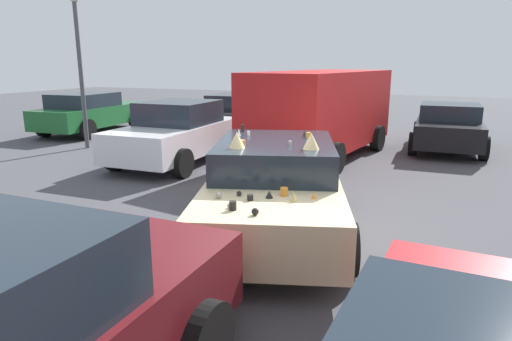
% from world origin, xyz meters
% --- Properties ---
extents(ground_plane, '(60.00, 60.00, 0.00)m').
position_xyz_m(ground_plane, '(0.00, 0.00, 0.00)').
color(ground_plane, '#47474C').
extents(art_car_decorated, '(4.71, 3.01, 1.57)m').
position_xyz_m(art_car_decorated, '(0.02, 0.01, 0.70)').
color(art_car_decorated, beige).
rests_on(art_car_decorated, ground).
extents(parked_van_far_right, '(5.54, 2.96, 2.23)m').
position_xyz_m(parked_van_far_right, '(5.53, 0.72, 1.25)').
color(parked_van_far_right, '#B21919').
rests_on(parked_van_far_right, ground).
extents(parked_sedan_far_left, '(4.33, 2.27, 1.42)m').
position_xyz_m(parked_sedan_far_left, '(7.78, 4.10, 0.71)').
color(parked_sedan_far_left, black).
rests_on(parked_sedan_far_left, ground).
extents(parked_sedan_row_back_far, '(3.95, 2.06, 1.52)m').
position_xyz_m(parked_sedan_row_back_far, '(3.44, 3.84, 0.75)').
color(parked_sedan_row_back_far, white).
rests_on(parked_sedan_row_back_far, ground).
extents(parked_sedan_behind_right, '(3.92, 1.97, 1.32)m').
position_xyz_m(parked_sedan_behind_right, '(7.85, -2.41, 0.66)').
color(parked_sedan_behind_right, black).
rests_on(parked_sedan_behind_right, ground).
extents(parked_sedan_behind_left, '(4.39, 2.14, 1.42)m').
position_xyz_m(parked_sedan_behind_left, '(6.44, 9.29, 0.73)').
color(parked_sedan_behind_left, '#1E602D').
rests_on(parked_sedan_behind_left, ground).
extents(lot_lamp_post, '(0.28, 0.28, 4.33)m').
position_xyz_m(lot_lamp_post, '(4.13, 7.37, 2.62)').
color(lot_lamp_post, '#4C4C51').
rests_on(lot_lamp_post, ground).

